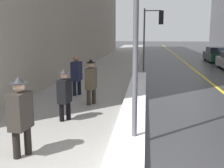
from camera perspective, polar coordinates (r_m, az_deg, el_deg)
The scene contains 10 objects.
sidewalk_slab at distance 19.65m, azimuth -0.75°, elevation 2.89°, with size 4.00×80.00×0.01m.
road_centre_stripe at distance 19.77m, azimuth 16.78°, elevation 2.47°, with size 0.16×80.00×0.00m.
snow_bank_curb at distance 10.41m, azimuth 4.68°, elevation -3.42°, with size 0.78×13.70×0.21m.
lamp_post at distance 6.29m, azimuth 4.93°, elevation 15.99°, with size 0.28×0.28×5.41m.
traffic_light_near at distance 19.35m, azimuth 8.56°, elevation 11.58°, with size 1.31×0.32×4.16m.
pedestrian_nearside at distance 6.11m, azimuth -18.11°, elevation -5.73°, with size 0.38×0.57×1.73m.
pedestrian_in_glasses at distance 8.33m, azimuth -9.63°, elevation -1.78°, with size 0.34×0.51×1.55m.
pedestrian_in_fedora at distance 10.07m, azimuth -4.28°, elevation 0.82°, with size 0.36×0.55×1.67m.
pedestrian_with_shoulder_bag at distance 11.67m, azimuth -7.19°, elevation 2.15°, with size 0.38×0.77×1.67m.
parked_car_dark_green at distance 27.00m, azimuth 20.54°, elevation 5.60°, with size 1.85×4.19×1.31m.
Camera 1 is at (0.61, -4.30, 2.59)m, focal length 45.00 mm.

